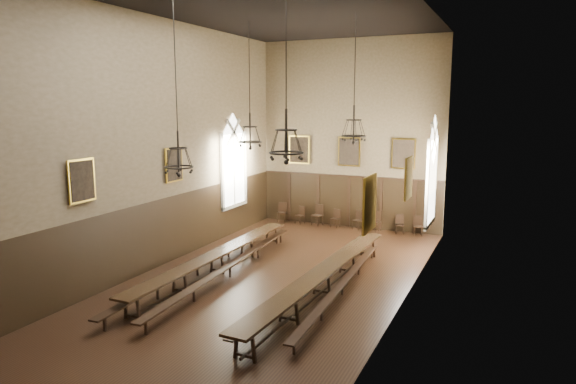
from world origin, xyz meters
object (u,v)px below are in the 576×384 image
Objects in this scene: chandelier_front_left at (179,156)px; bench_right_outer at (342,287)px; chair_0 at (282,216)px; chair_2 at (317,219)px; chair_5 at (376,225)px; table_left at (217,263)px; bench_left_outer at (197,267)px; chandelier_front_right at (286,142)px; table_right at (322,283)px; chandelier_back_left at (250,134)px; chair_4 at (357,224)px; chair_1 at (300,218)px; bench_right_inner at (305,284)px; chair_3 at (335,222)px; chandelier_back_right at (354,128)px; chair_7 at (418,230)px; bench_left_inner at (230,269)px; chair_6 at (400,228)px.

bench_right_outer is at bearing 24.97° from chandelier_front_left.
chair_2 reaches higher than chair_0.
table_left is at bearing -101.87° from chair_5.
bench_left_outer is 7.03m from chandelier_front_right.
table_right is (4.15, -0.48, 0.02)m from table_left.
chandelier_front_right reaches higher than bench_left_outer.
table_right is at bearing 0.17° from bench_left_outer.
chandelier_back_left is 6.98m from chandelier_front_right.
chandelier_front_left is (1.52, -10.67, 4.10)m from chair_0.
chair_4 reaches higher than bench_right_outer.
chandelier_front_right is (4.38, -11.35, 4.73)m from chair_1.
bench_right_inner is at bearing -40.89° from chandelier_back_left.
chair_1 is at bearing -170.39° from chair_3.
chandelier_back_right is 6.17m from chandelier_front_left.
chair_2 reaches higher than bench_right_inner.
chair_3 is at bearing 106.33° from table_right.
chair_3 is 0.98× the size of chair_7.
chair_4 is at bearing 164.17° from chair_7.
chandelier_front_left reaches higher than bench_left_inner.
chandelier_back_right is at bearing 30.67° from bench_left_outer.
chair_1 is 1.88m from chair_3.
chair_0 is 11.53m from chandelier_front_left.
chandelier_back_left is at bearing -69.23° from chair_1.
chandelier_back_right and chandelier_front_right have the same top height.
chair_0 reaches higher than bench_left_inner.
bench_left_outer is 8.81m from chair_1.
chair_2 is at bearing 83.91° from chandelier_back_left.
bench_left_outer is 9.72m from chair_5.
chair_7 is (0.84, -0.03, 0.00)m from chair_6.
chair_5 is 11.89m from chandelier_front_left.
chair_1 is 0.92× the size of chair_5.
chair_7 is 7.87m from chandelier_back_right.
chair_6 is (5.01, 0.07, 0.00)m from chair_1.
chair_3 is 8.18m from chandelier_back_right.
chair_1 is 1.00× the size of chair_3.
chair_6 is 0.20× the size of chandelier_back_right.
chandelier_front_left is (-3.96, -1.83, 3.99)m from table_right.
chandelier_back_right reaches higher than chair_6.
chair_1 reaches higher than table_right.
chair_7 is (6.87, -0.01, -0.03)m from chair_0.
chandelier_front_left reaches higher than chair_2.
chair_7 is at bearing 17.87° from chair_4.
chair_3 is (2.90, -0.03, -0.03)m from chair_0.
chandelier_back_right is at bearing 48.87° from chandelier_front_left.
chair_5 is at bearing -13.39° from chair_0.
table_right is 5.91m from chandelier_front_left.
chandelier_front_right reaches higher than chair_4.
chair_4 is at bearing 64.76° from chandelier_back_left.
chair_7 is at bearing 81.08° from table_right.
chair_4 is at bearing 72.18° from table_left.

